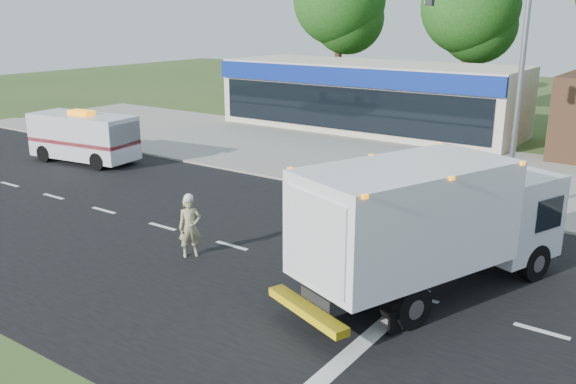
# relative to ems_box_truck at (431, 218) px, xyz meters

# --- Properties ---
(ground) EXTENTS (120.00, 120.00, 0.00)m
(ground) POSITION_rel_ems_box_truck_xyz_m (-3.11, -0.35, -2.00)
(ground) COLOR #385123
(ground) RESTS_ON ground
(road_asphalt) EXTENTS (60.00, 14.00, 0.02)m
(road_asphalt) POSITION_rel_ems_box_truck_xyz_m (-3.11, -0.35, -1.99)
(road_asphalt) COLOR black
(road_asphalt) RESTS_ON ground
(sidewalk) EXTENTS (60.00, 2.40, 0.12)m
(sidewalk) POSITION_rel_ems_box_truck_xyz_m (-3.11, 7.85, -1.94)
(sidewalk) COLOR gray
(sidewalk) RESTS_ON ground
(parking_apron) EXTENTS (60.00, 9.00, 0.02)m
(parking_apron) POSITION_rel_ems_box_truck_xyz_m (-3.11, 13.65, -1.99)
(parking_apron) COLOR gray
(parking_apron) RESTS_ON ground
(lane_markings) EXTENTS (55.20, 7.00, 0.01)m
(lane_markings) POSITION_rel_ems_box_truck_xyz_m (-1.76, -1.70, -1.98)
(lane_markings) COLOR silver
(lane_markings) RESTS_ON road_asphalt
(ems_box_truck) EXTENTS (5.03, 8.16, 3.47)m
(ems_box_truck) POSITION_rel_ems_box_truck_xyz_m (0.00, 0.00, 0.00)
(ems_box_truck) COLOR black
(ems_box_truck) RESTS_ON ground
(emergency_worker) EXTENTS (0.74, 0.78, 1.90)m
(emergency_worker) POSITION_rel_ems_box_truck_xyz_m (-6.56, -1.64, -1.07)
(emergency_worker) COLOR tan
(emergency_worker) RESTS_ON ground
(ambulance_van) EXTENTS (5.45, 2.65, 2.47)m
(ambulance_van) POSITION_rel_ems_box_truck_xyz_m (-18.80, 4.05, -0.75)
(ambulance_van) COLOR silver
(ambulance_van) RESTS_ON ground
(retail_strip_mall) EXTENTS (18.00, 6.20, 4.00)m
(retail_strip_mall) POSITION_rel_ems_box_truck_xyz_m (-12.11, 19.58, 0.01)
(retail_strip_mall) COLOR beige
(retail_strip_mall) RESTS_ON ground
(traffic_signal_pole) EXTENTS (3.51, 0.25, 8.00)m
(traffic_signal_pole) POSITION_rel_ems_box_truck_xyz_m (-0.76, 7.25, 2.93)
(traffic_signal_pole) COLOR gray
(traffic_signal_pole) RESTS_ON ground
(background_trees) EXTENTS (36.77, 7.39, 12.10)m
(background_trees) POSITION_rel_ems_box_truck_xyz_m (-3.96, 27.81, 5.38)
(background_trees) COLOR #332114
(background_trees) RESTS_ON ground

